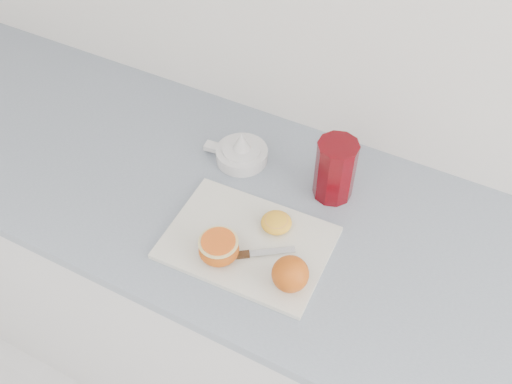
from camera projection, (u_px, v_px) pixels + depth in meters
counter at (257, 308)px, 1.61m from camera, size 2.45×0.64×0.89m
cutting_board at (247, 243)px, 1.21m from camera, size 0.35×0.26×0.01m
whole_orange at (290, 274)px, 1.10m from camera, size 0.07×0.07×0.07m
half_orange at (219, 248)px, 1.16m from camera, size 0.08×0.08×0.05m
squeezed_shell at (276, 222)px, 1.22m from camera, size 0.07×0.07×0.03m
paring_knife at (239, 255)px, 1.17m from camera, size 0.15×0.11×0.01m
citrus_juicer at (241, 152)px, 1.37m from camera, size 0.16×0.13×0.08m
red_tumbler at (335, 172)px, 1.26m from camera, size 0.09×0.09×0.15m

